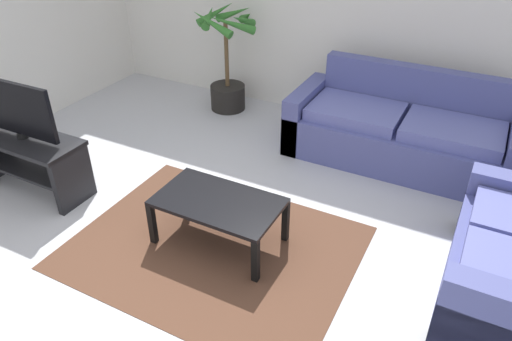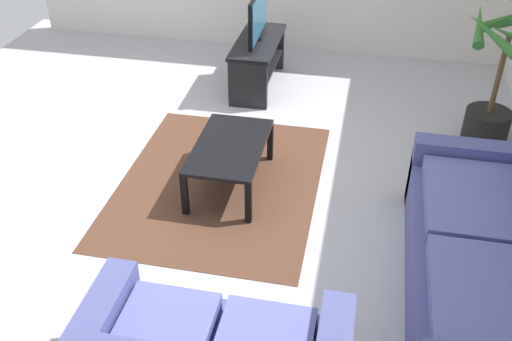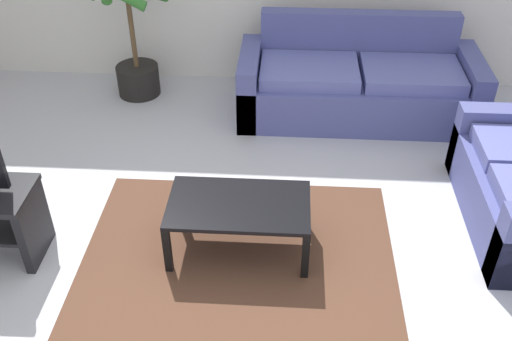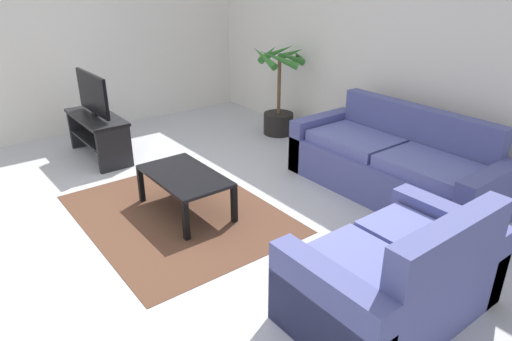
% 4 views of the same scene
% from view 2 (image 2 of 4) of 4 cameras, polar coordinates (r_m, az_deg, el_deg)
% --- Properties ---
extents(ground_plane, '(6.60, 6.60, 0.00)m').
position_cam_2_polar(ground_plane, '(5.27, -5.54, -0.23)').
color(ground_plane, '#B2B2B7').
extents(couch_main, '(2.25, 0.90, 0.90)m').
position_cam_2_polar(couch_main, '(4.15, 21.58, -8.80)').
color(couch_main, '#4C518C').
rests_on(couch_main, ground).
extents(tv_stand, '(1.10, 0.45, 0.55)m').
position_cam_2_polar(tv_stand, '(6.60, 0.17, 11.00)').
color(tv_stand, black).
rests_on(tv_stand, ground).
extents(tv, '(0.87, 0.10, 0.53)m').
position_cam_2_polar(tv, '(6.43, 0.21, 14.87)').
color(tv, black).
rests_on(tv, tv_stand).
extents(coffee_table, '(0.98, 0.57, 0.40)m').
position_cam_2_polar(coffee_table, '(4.91, -2.56, 2.00)').
color(coffee_table, black).
rests_on(coffee_table, ground).
extents(area_rug, '(2.20, 1.70, 0.01)m').
position_cam_2_polar(area_rug, '(5.12, -3.55, -1.17)').
color(area_rug, '#513323').
rests_on(area_rug, ground).
extents(potted_palm, '(0.80, 0.80, 1.28)m').
position_cam_2_polar(potted_palm, '(5.89, 22.21, 7.13)').
color(potted_palm, black).
rests_on(potted_palm, ground).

